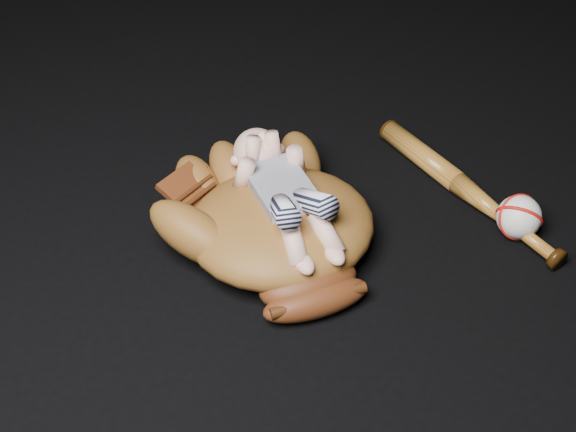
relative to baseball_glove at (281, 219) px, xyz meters
The scene contains 4 objects.
baseball_glove is the anchor object (origin of this frame).
newborn_baby 0.05m from the baseball_glove, 18.79° to the left, with size 0.15×0.34×0.14m, color #F4B39D, non-canonical shape.
baseball_bat 0.39m from the baseball_glove, ahead, with size 0.04×0.47×0.04m, color #985C1D, non-canonical shape.
baseball 0.43m from the baseball_glove, ahead, with size 0.08×0.08×0.08m, color white.
Camera 1 is at (-0.40, -0.99, 0.99)m, focal length 50.00 mm.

